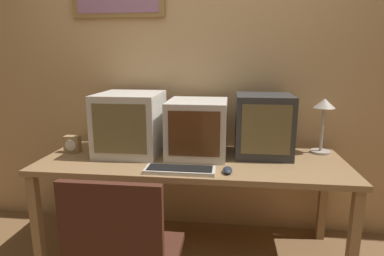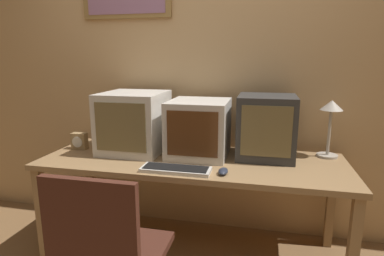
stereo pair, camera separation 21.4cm
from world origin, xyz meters
TOP-DOWN VIEW (x-y plane):
  - wall_back at (-0.01, 1.25)m, footprint 8.00×0.08m
  - desk at (0.00, 0.78)m, footprint 2.05×0.73m
  - monitor_left at (-0.46, 0.89)m, footprint 0.43×0.48m
  - monitor_center at (0.03, 0.89)m, footprint 0.40×0.45m
  - monitor_right at (0.48, 0.94)m, footprint 0.38×0.38m
  - keyboard_main at (-0.04, 0.53)m, footprint 0.43×0.15m
  - mouse_near_keyboard at (0.24, 0.54)m, footprint 0.06×0.11m
  - desk_clock at (-0.88, 0.84)m, footprint 0.11×0.07m
  - desk_lamp at (0.91, 1.04)m, footprint 0.15×0.15m

SIDE VIEW (x-z plane):
  - desk at x=0.00m, z-range 0.29..1.01m
  - keyboard_main at x=-0.04m, z-range 0.72..0.74m
  - mouse_near_keyboard at x=0.24m, z-range 0.72..0.75m
  - desk_clock at x=-0.88m, z-range 0.72..0.84m
  - monitor_center at x=0.03m, z-range 0.72..1.10m
  - monitor_right at x=0.48m, z-range 0.72..1.14m
  - monitor_left at x=-0.46m, z-range 0.72..1.15m
  - desk_lamp at x=0.91m, z-range 0.81..1.21m
  - wall_back at x=-0.01m, z-range 0.01..2.61m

